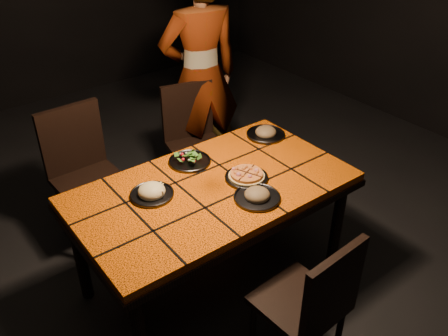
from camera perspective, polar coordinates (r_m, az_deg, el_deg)
room_shell at (r=2.39m, az=-1.61°, el=12.94°), size 6.04×7.04×3.08m
dining_table at (r=2.78m, az=-1.35°, el=-3.40°), size 1.62×0.92×0.75m
chair_near at (r=2.44m, az=10.66°, el=-15.48°), size 0.42×0.42×0.88m
chair_far_left at (r=3.40m, az=-16.64°, el=0.17°), size 0.45×0.45×0.97m
chair_far_right at (r=3.73m, az=-3.76°, el=4.02°), size 0.49×0.49×0.92m
diner at (r=3.80m, az=-2.86°, el=10.93°), size 0.73×0.55×1.81m
plate_pizza at (r=2.78m, az=2.73°, el=-1.00°), size 0.28×0.28×0.04m
plate_pasta at (r=2.66m, az=-8.69°, el=-2.92°), size 0.25×0.25×0.08m
plate_salad at (r=2.93m, az=-4.17°, el=1.09°), size 0.26×0.26×0.07m
plate_mushroom_a at (r=2.61m, az=4.01°, el=-3.29°), size 0.26×0.26×0.09m
plate_mushroom_b at (r=3.24m, az=5.05°, el=4.28°), size 0.26×0.26×0.09m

